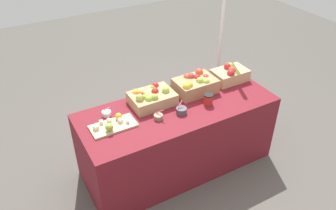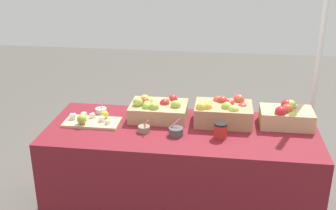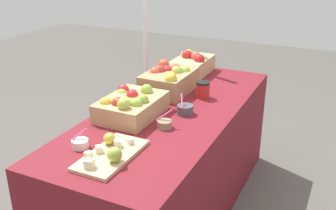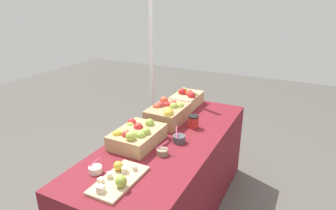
# 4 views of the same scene
# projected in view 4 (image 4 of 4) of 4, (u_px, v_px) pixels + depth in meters

# --- Properties ---
(table) EXTENTS (1.90, 0.76, 0.74)m
(table) POSITION_uv_depth(u_px,v_px,m) (168.00, 177.00, 2.43)
(table) COLOR maroon
(table) RESTS_ON ground_plane
(apple_crate_left) EXTENTS (0.37, 0.24, 0.18)m
(apple_crate_left) POSITION_uv_depth(u_px,v_px,m) (187.00, 98.00, 2.95)
(apple_crate_left) COLOR tan
(apple_crate_left) RESTS_ON table
(apple_crate_middle) EXTENTS (0.41, 0.28, 0.19)m
(apple_crate_middle) POSITION_uv_depth(u_px,v_px,m) (168.00, 113.00, 2.57)
(apple_crate_middle) COLOR tan
(apple_crate_middle) RESTS_ON table
(apple_crate_right) EXTENTS (0.42, 0.30, 0.17)m
(apple_crate_right) POSITION_uv_depth(u_px,v_px,m) (137.00, 135.00, 2.18)
(apple_crate_right) COLOR tan
(apple_crate_right) RESTS_ON table
(cutting_board_front) EXTENTS (0.40, 0.20, 0.09)m
(cutting_board_front) POSITION_uv_depth(u_px,v_px,m) (119.00, 179.00, 1.75)
(cutting_board_front) COLOR #D1B284
(cutting_board_front) RESTS_ON table
(sample_bowl_near) EXTENTS (0.09, 0.09, 0.10)m
(sample_bowl_near) POSITION_uv_depth(u_px,v_px,m) (95.00, 169.00, 1.84)
(sample_bowl_near) COLOR silver
(sample_bowl_near) RESTS_ON table
(sample_bowl_mid) EXTENTS (0.10, 0.10, 0.12)m
(sample_bowl_mid) POSITION_uv_depth(u_px,v_px,m) (179.00, 139.00, 2.22)
(sample_bowl_mid) COLOR #4C4C51
(sample_bowl_mid) RESTS_ON table
(sample_bowl_far) EXTENTS (0.08, 0.09, 0.10)m
(sample_bowl_far) POSITION_uv_depth(u_px,v_px,m) (162.00, 152.00, 2.05)
(sample_bowl_far) COLOR gray
(sample_bowl_far) RESTS_ON table
(coffee_cup) EXTENTS (0.09, 0.09, 0.11)m
(coffee_cup) POSITION_uv_depth(u_px,v_px,m) (193.00, 121.00, 2.46)
(coffee_cup) COLOR red
(coffee_cup) RESTS_ON table
(tent_pole) EXTENTS (0.04, 0.04, 2.26)m
(tent_pole) POSITION_uv_depth(u_px,v_px,m) (152.00, 58.00, 3.32)
(tent_pole) COLOR white
(tent_pole) RESTS_ON ground_plane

